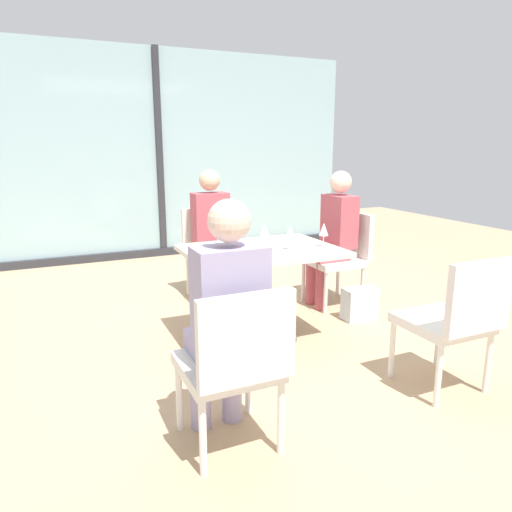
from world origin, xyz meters
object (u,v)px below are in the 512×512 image
object	(u,v)px
wine_glass_5	(290,232)
handbag_0	(240,296)
person_near_window	(213,229)
handbag_1	(360,304)
chair_front_left	(235,360)
wine_glass_4	(219,229)
wine_glass_1	(264,230)
wine_glass_2	(265,237)
wine_glass_0	(324,230)
coffee_cup	(251,252)
person_front_left	(226,312)
chair_front_right	(455,316)
chair_near_window	(209,247)
dining_table_main	(261,274)
wine_glass_3	(220,239)
person_far_right	(333,232)
cell_phone_on_table	(242,249)
chair_far_right	(342,252)

from	to	relation	value
wine_glass_5	handbag_0	bearing A→B (deg)	96.05
person_near_window	handbag_1	xyz separation A→B (m)	(0.97, -1.07, -0.56)
chair_front_left	wine_glass_4	size ratio (longest dim) A/B	4.70
wine_glass_1	wine_glass_2	distance (m)	0.30
chair_front_left	wine_glass_0	size ratio (longest dim) A/B	4.70
person_near_window	wine_glass_4	xyz separation A→B (m)	(-0.26, -0.90, 0.16)
wine_glass_2	coffee_cup	distance (m)	0.16
coffee_cup	wine_glass_1	bearing A→B (deg)	51.69
wine_glass_0	person_front_left	bearing A→B (deg)	-140.42
chair_front_left	chair_front_right	bearing A→B (deg)	0.00
coffee_cup	handbag_0	bearing A→B (deg)	72.41
wine_glass_4	handbag_0	distance (m)	0.93
chair_near_window	person_front_left	world-z (taller)	person_front_left
wine_glass_0	wine_glass_5	xyz separation A→B (m)	(-0.28, 0.02, 0.00)
dining_table_main	wine_glass_1	world-z (taller)	wine_glass_1
wine_glass_3	handbag_1	xyz separation A→B (m)	(1.35, 0.19, -0.72)
wine_glass_0	handbag_0	bearing A→B (deg)	114.00
person_near_window	person_front_left	world-z (taller)	same
dining_table_main	chair_near_window	world-z (taller)	chair_near_window
person_front_left	wine_glass_1	bearing A→B (deg)	56.77
dining_table_main	wine_glass_3	world-z (taller)	wine_glass_3
coffee_cup	wine_glass_5	bearing A→B (deg)	20.60
chair_near_window	wine_glass_3	world-z (taller)	wine_glass_3
wine_glass_1	coffee_cup	size ratio (longest dim) A/B	2.06
chair_near_window	wine_glass_2	bearing A→B (deg)	-93.12
person_near_window	wine_glass_2	distance (m)	1.34
chair_front_right	wine_glass_4	distance (m)	1.76
chair_near_window	handbag_1	bearing A→B (deg)	-50.59
person_far_right	wine_glass_2	bearing A→B (deg)	-146.05
wine_glass_2	handbag_1	bearing A→B (deg)	13.89
handbag_0	cell_phone_on_table	bearing A→B (deg)	-99.33
wine_glass_0	handbag_1	bearing A→B (deg)	19.82
dining_table_main	handbag_1	world-z (taller)	dining_table_main
chair_front_right	person_near_window	size ratio (longest dim) A/B	0.69
person_far_right	wine_glass_4	bearing A→B (deg)	-167.30
wine_glass_3	wine_glass_5	bearing A→B (deg)	2.45
wine_glass_3	wine_glass_4	bearing A→B (deg)	71.21
dining_table_main	cell_phone_on_table	size ratio (longest dim) A/B	7.85
chair_near_window	coffee_cup	bearing A→B (deg)	-97.69
coffee_cup	handbag_0	distance (m)	1.16
wine_glass_3	handbag_0	size ratio (longest dim) A/B	0.62
wine_glass_3	chair_near_window	bearing A→B (deg)	74.28
wine_glass_5	handbag_0	xyz separation A→B (m)	(-0.08, 0.79, -0.72)
handbag_0	chair_front_left	bearing A→B (deg)	-101.58
chair_front_right	cell_phone_on_table	bearing A→B (deg)	124.59
chair_far_right	chair_front_right	world-z (taller)	same
chair_near_window	coffee_cup	xyz separation A→B (m)	(-0.20, -1.48, 0.28)
wine_glass_5	wine_glass_3	bearing A→B (deg)	-177.55
person_near_window	chair_near_window	bearing A→B (deg)	90.00
person_near_window	wine_glass_3	bearing A→B (deg)	-107.01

